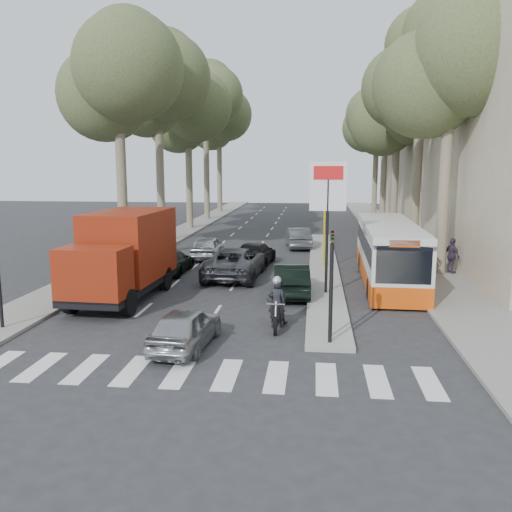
# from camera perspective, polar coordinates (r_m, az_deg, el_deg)

# --- Properties ---
(ground) EXTENTS (120.00, 120.00, 0.00)m
(ground) POSITION_cam_1_polar(r_m,az_deg,el_deg) (18.48, -2.58, -7.67)
(ground) COLOR #28282B
(ground) RESTS_ON ground
(sidewalk_right) EXTENTS (3.20, 70.00, 0.12)m
(sidewalk_right) POSITION_cam_1_polar(r_m,az_deg,el_deg) (43.18, 13.97, 2.14)
(sidewalk_right) COLOR gray
(sidewalk_right) RESTS_ON ground
(median_left) EXTENTS (2.40, 64.00, 0.12)m
(median_left) POSITION_cam_1_polar(r_m,az_deg,el_deg) (46.99, -7.06, 2.95)
(median_left) COLOR gray
(median_left) RESTS_ON ground
(traffic_island) EXTENTS (1.50, 26.00, 0.16)m
(traffic_island) POSITION_cam_1_polar(r_m,az_deg,el_deg) (28.94, 7.13, -1.20)
(traffic_island) COLOR gray
(traffic_island) RESTS_ON ground
(building_far) EXTENTS (11.00, 20.00, 16.00)m
(building_far) POSITION_cam_1_polar(r_m,az_deg,el_deg) (53.05, 20.56, 11.77)
(building_far) COLOR #B7A88E
(building_far) RESTS_ON ground
(billboard) EXTENTS (1.50, 12.10, 5.60)m
(billboard) POSITION_cam_1_polar(r_m,az_deg,el_deg) (22.50, 7.55, 5.00)
(billboard) COLOR yellow
(billboard) RESTS_ON ground
(traffic_light_island) EXTENTS (0.16, 0.41, 3.60)m
(traffic_light_island) POSITION_cam_1_polar(r_m,az_deg,el_deg) (16.22, 7.96, -1.14)
(traffic_light_island) COLOR black
(traffic_light_island) RESTS_ON ground
(tree_l_a) EXTENTS (7.40, 7.20, 14.10)m
(tree_l_a) POSITION_cam_1_polar(r_m,az_deg,el_deg) (31.76, -14.10, 18.23)
(tree_l_a) COLOR #6B604C
(tree_l_a) RESTS_ON ground
(tree_l_b) EXTENTS (7.40, 7.20, 14.88)m
(tree_l_b) POSITION_cam_1_polar(r_m,az_deg,el_deg) (39.42, -10.10, 17.65)
(tree_l_b) COLOR #6B604C
(tree_l_b) RESTS_ON ground
(tree_l_c) EXTENTS (7.40, 7.20, 13.71)m
(tree_l_c) POSITION_cam_1_polar(r_m,az_deg,el_deg) (46.95, -7.01, 15.14)
(tree_l_c) COLOR #6B604C
(tree_l_c) RESTS_ON ground
(tree_l_d) EXTENTS (7.40, 7.20, 15.66)m
(tree_l_d) POSITION_cam_1_polar(r_m,az_deg,el_deg) (54.93, -5.19, 16.17)
(tree_l_d) COLOR #6B604C
(tree_l_d) RESTS_ON ground
(tree_l_e) EXTENTS (7.40, 7.20, 14.49)m
(tree_l_e) POSITION_cam_1_polar(r_m,az_deg,el_deg) (62.68, -3.79, 14.43)
(tree_l_e) COLOR #6B604C
(tree_l_e) RESTS_ON ground
(tree_r_a) EXTENTS (7.40, 7.20, 14.10)m
(tree_r_a) POSITION_cam_1_polar(r_m,az_deg,el_deg) (28.69, 20.12, 18.90)
(tree_r_a) COLOR #6B604C
(tree_r_a) RESTS_ON ground
(tree_r_b) EXTENTS (7.40, 7.20, 15.27)m
(tree_r_b) POSITION_cam_1_polar(r_m,az_deg,el_deg) (36.61, 17.26, 18.55)
(tree_r_b) COLOR #6B604C
(tree_r_b) RESTS_ON ground
(tree_r_c) EXTENTS (7.40, 7.20, 13.32)m
(tree_r_c) POSITION_cam_1_polar(r_m,az_deg,el_deg) (44.19, 14.86, 14.80)
(tree_r_c) COLOR #6B604C
(tree_r_c) RESTS_ON ground
(tree_r_d) EXTENTS (7.40, 7.20, 14.88)m
(tree_r_d) POSITION_cam_1_polar(r_m,az_deg,el_deg) (52.23, 13.70, 15.53)
(tree_r_d) COLOR #6B604C
(tree_r_d) RESTS_ON ground
(tree_r_e) EXTENTS (7.40, 7.20, 14.10)m
(tree_r_e) POSITION_cam_1_polar(r_m,az_deg,el_deg) (60.09, 12.76, 14.10)
(tree_r_e) COLOR #6B604C
(tree_r_e) RESTS_ON ground
(silver_hatchback) EXTENTS (1.82, 3.80, 1.25)m
(silver_hatchback) POSITION_cam_1_polar(r_m,az_deg,el_deg) (16.62, -7.43, -7.47)
(silver_hatchback) COLOR #9EA1A5
(silver_hatchback) RESTS_ON ground
(dark_hatchback) EXTENTS (1.71, 4.23, 1.37)m
(dark_hatchback) POSITION_cam_1_polar(r_m,az_deg,el_deg) (22.96, 3.76, -2.47)
(dark_hatchback) COLOR black
(dark_hatchback) RESTS_ON ground
(queue_car_a) EXTENTS (2.73, 5.50, 1.50)m
(queue_car_a) POSITION_cam_1_polar(r_m,az_deg,el_deg) (26.43, -2.22, -0.70)
(queue_car_a) COLOR #43454A
(queue_car_a) RESTS_ON ground
(queue_car_b) EXTENTS (2.19, 4.59, 1.29)m
(queue_car_b) POSITION_cam_1_polar(r_m,az_deg,el_deg) (29.61, -0.14, 0.23)
(queue_car_b) COLOR black
(queue_car_b) RESTS_ON ground
(queue_car_c) EXTENTS (1.66, 3.99, 1.35)m
(queue_car_c) POSITION_cam_1_polar(r_m,az_deg,el_deg) (31.95, -5.12, 0.94)
(queue_car_c) COLOR #ABAEB3
(queue_car_c) RESTS_ON ground
(queue_car_d) EXTENTS (1.96, 4.25, 1.35)m
(queue_car_d) POSITION_cam_1_polar(r_m,az_deg,el_deg) (35.97, 4.47, 1.92)
(queue_car_d) COLOR #54575C
(queue_car_d) RESTS_ON ground
(queue_car_e) EXTENTS (1.77, 4.17, 1.20)m
(queue_car_e) POSITION_cam_1_polar(r_m,az_deg,el_deg) (27.83, -8.96, -0.60)
(queue_car_e) COLOR black
(queue_car_e) RESTS_ON ground
(red_truck) EXTENTS (2.86, 6.81, 3.57)m
(red_truck) POSITION_cam_1_polar(r_m,az_deg,el_deg) (22.75, -13.72, 0.25)
(red_truck) COLOR black
(red_truck) RESTS_ON ground
(city_bus) EXTENTS (2.62, 10.74, 2.81)m
(city_bus) POSITION_cam_1_polar(r_m,az_deg,el_deg) (26.10, 13.77, 0.53)
(city_bus) COLOR #DE4A0C
(city_bus) RESTS_ON ground
(motorcycle) EXTENTS (0.76, 2.10, 1.78)m
(motorcycle) POSITION_cam_1_polar(r_m,az_deg,el_deg) (18.52, 2.21, -5.02)
(motorcycle) COLOR black
(motorcycle) RESTS_ON ground
(pedestrian_near) EXTENTS (0.90, 1.15, 1.77)m
(pedestrian_near) POSITION_cam_1_polar(r_m,az_deg,el_deg) (28.59, 19.93, 0.03)
(pedestrian_near) COLOR #3E2F47
(pedestrian_near) RESTS_ON sidewalk_right
(pedestrian_far) EXTENTS (1.07, 0.50, 1.65)m
(pedestrian_far) POSITION_cam_1_polar(r_m,az_deg,el_deg) (26.91, 17.79, -0.55)
(pedestrian_far) COLOR #685C4E
(pedestrian_far) RESTS_ON sidewalk_right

